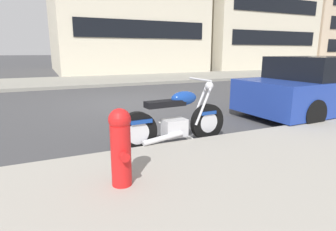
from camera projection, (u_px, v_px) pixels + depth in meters
The scene contains 8 objects.
ground_plane at pixel (128, 103), 8.72m from camera, with size 260.00×260.00×0.00m, color #3D3D3F.
sidewalk_far_curb at pixel (265, 73), 19.60m from camera, with size 120.00×5.00×0.14m, color gray.
parking_stall_stripe at pixel (183, 134), 5.44m from camera, with size 0.12×2.20×0.01m, color silver.
parked_motorcycle at pixel (176, 121), 4.71m from camera, with size 2.04×0.62×1.13m.
parked_car_mid_block at pixel (322, 87), 7.10m from camera, with size 4.46×2.04×1.46m.
fire_hydrant at pixel (121, 145), 3.00m from camera, with size 0.24×0.36×0.86m.
townhouse_behind_pole at pixel (241, 2), 25.56m from camera, with size 10.09×9.18×11.94m.
townhouse_far_uphill at pixel (319, 22), 30.89m from camera, with size 11.93×10.26×9.57m.
Camera 1 is at (-2.44, -8.33, 1.58)m, focal length 29.80 mm.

